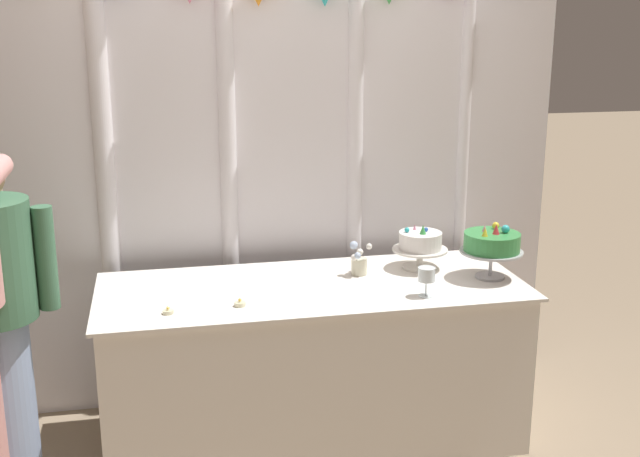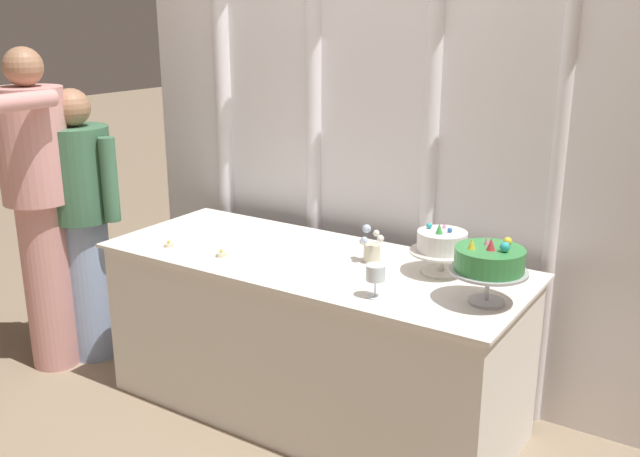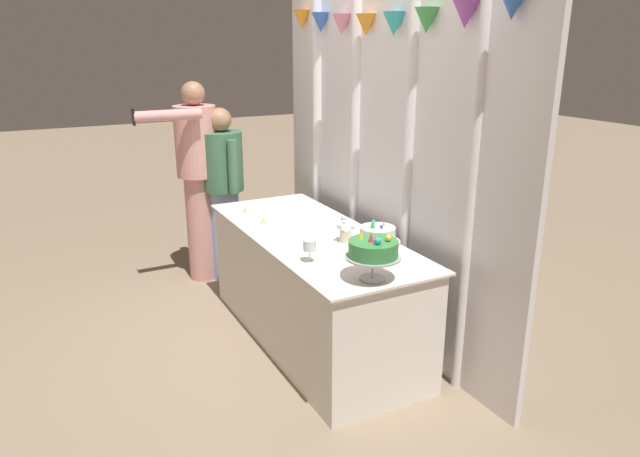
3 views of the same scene
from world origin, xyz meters
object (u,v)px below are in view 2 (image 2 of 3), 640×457
at_px(guest_man_dark_suit, 82,218).
at_px(guest_girl_blue_dress, 38,199).
at_px(cake_display_nearleft, 442,245).
at_px(cake_display_nearright, 489,262).
at_px(tealight_far_left, 169,245).
at_px(wine_glass, 375,274).
at_px(flower_vase, 371,248).
at_px(cake_table, 312,337).
at_px(tealight_near_left, 222,254).

distance_m(guest_man_dark_suit, guest_girl_blue_dress, 0.25).
xyz_separation_m(guest_man_dark_suit, guest_girl_blue_dress, (-0.09, -0.19, 0.13)).
xyz_separation_m(cake_display_nearleft, guest_man_dark_suit, (-1.93, -0.31, -0.11)).
height_order(cake_display_nearright, tealight_far_left, cake_display_nearright).
xyz_separation_m(wine_glass, tealight_far_left, (-1.13, 0.02, -0.09)).
height_order(cake_display_nearleft, cake_display_nearright, cake_display_nearright).
relative_size(flower_vase, guest_girl_blue_dress, 0.10).
bearing_deg(tealight_far_left, wine_glass, -1.10).
xyz_separation_m(cake_table, guest_man_dark_suit, (-1.36, -0.17, 0.41)).
relative_size(cake_display_nearright, wine_glass, 2.22).
bearing_deg(tealight_near_left, cake_display_nearright, 6.36).
xyz_separation_m(cake_display_nearleft, tealight_far_left, (-1.23, -0.37, -0.12)).
bearing_deg(cake_display_nearright, guest_man_dark_suit, -177.38).
relative_size(cake_display_nearleft, tealight_near_left, 5.46).
xyz_separation_m(wine_glass, guest_girl_blue_dress, (-1.92, -0.11, 0.05)).
xyz_separation_m(flower_vase, guest_girl_blue_dress, (-1.70, -0.46, 0.09)).
xyz_separation_m(cake_table, flower_vase, (0.25, 0.11, 0.45)).
distance_m(wine_glass, tealight_far_left, 1.13).
relative_size(cake_table, tealight_far_left, 41.29).
bearing_deg(cake_display_nearleft, guest_girl_blue_dress, -166.16).
distance_m(flower_vase, guest_man_dark_suit, 1.63).
bearing_deg(tealight_far_left, guest_man_dark_suit, 175.03).
distance_m(cake_display_nearright, flower_vase, 0.64).
xyz_separation_m(tealight_near_left, guest_man_dark_suit, (-1.00, 0.03, 0.01)).
bearing_deg(cake_display_nearright, cake_display_nearleft, 143.58).
xyz_separation_m(tealight_far_left, guest_girl_blue_dress, (-0.79, -0.13, 0.14)).
height_order(tealight_near_left, guest_girl_blue_dress, guest_girl_blue_dress).
relative_size(cake_display_nearleft, guest_girl_blue_dress, 0.16).
xyz_separation_m(cake_display_nearright, guest_man_dark_suit, (-2.21, -0.10, -0.15)).
distance_m(tealight_far_left, guest_girl_blue_dress, 0.81).
distance_m(wine_glass, tealight_near_left, 0.83).
bearing_deg(wine_glass, guest_man_dark_suit, 177.42).
height_order(cake_table, guest_girl_blue_dress, guest_girl_blue_dress).
relative_size(cake_table, wine_glass, 14.69).
bearing_deg(tealight_far_left, guest_girl_blue_dress, -170.79).
bearing_deg(tealight_far_left, tealight_near_left, 5.00).
xyz_separation_m(tealight_far_left, guest_man_dark_suit, (-0.70, 0.06, 0.01)).
xyz_separation_m(cake_table, tealight_far_left, (-0.66, -0.23, 0.40)).
distance_m(cake_table, cake_display_nearright, 1.02).
bearing_deg(tealight_near_left, flower_vase, 26.94).
bearing_deg(guest_man_dark_suit, cake_table, 7.04).
distance_m(cake_table, guest_girl_blue_dress, 1.59).
xyz_separation_m(cake_display_nearleft, flower_vase, (-0.32, -0.03, -0.06)).
relative_size(cake_table, tealight_near_left, 39.60).
xyz_separation_m(wine_glass, guest_man_dark_suit, (-1.82, 0.08, -0.08)).
bearing_deg(guest_girl_blue_dress, tealight_near_left, 8.04).
bearing_deg(tealight_far_left, cake_display_nearright, 6.09).
height_order(tealight_far_left, tealight_near_left, tealight_near_left).
distance_m(cake_display_nearright, tealight_far_left, 1.53).
distance_m(cake_display_nearleft, flower_vase, 0.33).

